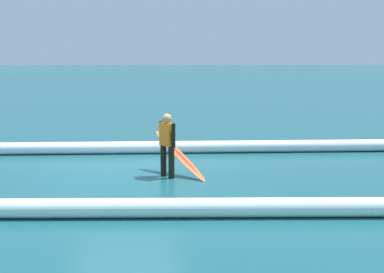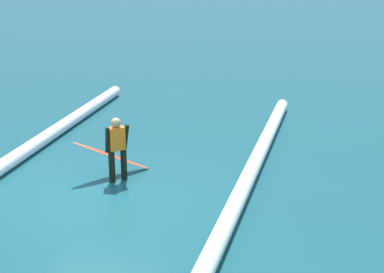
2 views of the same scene
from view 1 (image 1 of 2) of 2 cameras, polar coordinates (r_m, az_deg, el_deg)
The scene contains 5 objects.
ground_plane at distance 12.12m, azimuth -7.46°, elevation -4.21°, with size 165.78×165.78×0.00m, color #174D55.
surfer at distance 11.60m, azimuth -2.78°, elevation -0.59°, with size 0.37×0.48×1.47m.
surfboard at distance 11.90m, azimuth -1.40°, elevation -2.08°, with size 1.31×1.57×0.96m.
wave_crest_foreground at distance 14.77m, azimuth -15.02°, elevation -1.27°, with size 0.34×0.34×20.47m, color white.
wave_crest_midground at distance 9.33m, azimuth -16.47°, elevation -7.69°, with size 0.34×0.34×17.63m, color white.
Camera 1 is at (-0.88, 11.73, 2.90)m, focal length 47.81 mm.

